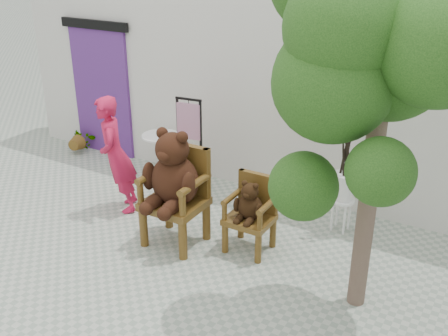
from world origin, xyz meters
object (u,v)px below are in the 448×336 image
at_px(cafe_table, 162,151).
at_px(tree, 377,47).
at_px(chair_big, 174,180).
at_px(chair_small, 251,208).
at_px(person, 116,155).
at_px(display_stand, 190,160).
at_px(stool_bucket, 344,186).

bearing_deg(cafe_table, tree, -25.18).
xyz_separation_m(chair_big, tree, (2.29, -0.18, 1.86)).
distance_m(chair_small, person, 2.09).
xyz_separation_m(person, display_stand, (0.64, 0.84, -0.24)).
bearing_deg(chair_small, display_stand, 150.24).
bearing_deg(chair_small, tree, -20.19).
bearing_deg(cafe_table, person, -82.78).
relative_size(person, cafe_table, 2.34).
relative_size(cafe_table, tree, 0.19).
xyz_separation_m(chair_big, chair_small, (0.88, 0.34, -0.29)).
bearing_deg(chair_big, tree, -4.52).
height_order(chair_small, cafe_table, chair_small).
distance_m(display_stand, stool_bucket, 2.26).
xyz_separation_m(cafe_table, stool_bucket, (3.05, -0.21, 0.20)).
xyz_separation_m(chair_small, stool_bucket, (0.82, 0.98, 0.08)).
height_order(person, tree, tree).
relative_size(person, tree, 0.45).
bearing_deg(person, chair_big, 37.42).
bearing_deg(person, display_stand, 104.73).
xyz_separation_m(person, stool_bucket, (2.89, 1.01, -0.18)).
bearing_deg(chair_small, person, -179.32).
bearing_deg(stool_bucket, chair_small, -129.84).
height_order(chair_small, tree, tree).
distance_m(stool_bucket, tree, 2.63).
height_order(chair_small, display_stand, display_stand).
distance_m(chair_big, stool_bucket, 2.17).
relative_size(cafe_table, display_stand, 0.47).
distance_m(display_stand, tree, 3.79).
xyz_separation_m(person, tree, (3.48, -0.49, 1.89)).
bearing_deg(display_stand, chair_small, -36.32).
relative_size(chair_big, cafe_table, 2.15).
height_order(person, cafe_table, person).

